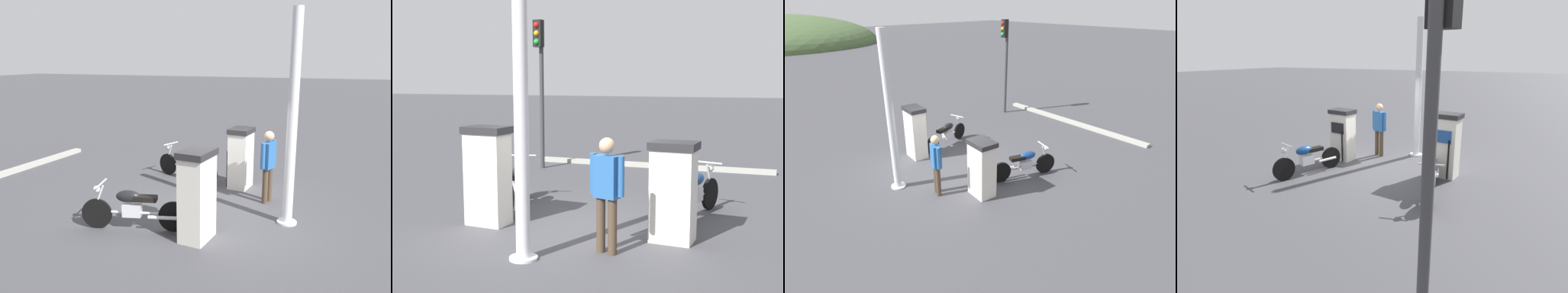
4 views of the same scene
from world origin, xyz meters
The scene contains 9 objects.
ground_plane centered at (0.00, 0.00, 0.00)m, with size 120.00×120.00×0.00m, color #424247.
fuel_pump_near centered at (-0.16, -1.59, 0.79)m, with size 0.63×0.76×1.56m.
fuel_pump_far centered at (-0.16, 1.59, 0.86)m, with size 0.62×0.80×1.70m.
motorcycle_near_pump centered at (1.41, -1.72, 0.45)m, with size 1.98×0.90×0.94m.
motorcycle_far_pump centered at (1.14, 1.65, 0.47)m, with size 2.07×0.74×0.94m.
attendant_person centered at (-1.01, -0.77, 0.97)m, with size 0.30×0.57×1.68m.
roadside_traffic_light centered at (5.33, 2.91, 2.75)m, with size 0.39×0.27×4.05m.
canopy_support_pole centered at (-1.62, 0.27, 2.02)m, with size 0.40×0.40×4.20m.
road_edge_kerb centered at (6.40, 0.00, 0.06)m, with size 0.55×6.64×0.12m.
Camera 2 is at (-8.11, -2.75, 2.53)m, focal length 48.56 mm.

